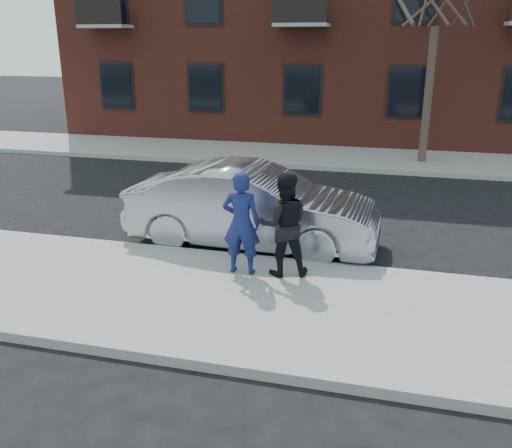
# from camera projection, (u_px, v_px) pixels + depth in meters

# --- Properties ---
(ground) EXTENTS (100.00, 100.00, 0.00)m
(ground) POSITION_uv_depth(u_px,v_px,m) (158.00, 291.00, 8.93)
(ground) COLOR black
(ground) RESTS_ON ground
(near_sidewalk) EXTENTS (50.00, 3.50, 0.15)m
(near_sidewalk) POSITION_uv_depth(u_px,v_px,m) (151.00, 293.00, 8.68)
(near_sidewalk) COLOR gray
(near_sidewalk) RESTS_ON ground
(near_curb) EXTENTS (50.00, 0.10, 0.15)m
(near_curb) POSITION_uv_depth(u_px,v_px,m) (191.00, 253.00, 10.33)
(near_curb) COLOR #999691
(near_curb) RESTS_ON ground
(far_sidewalk) EXTENTS (50.00, 3.50, 0.15)m
(far_sidewalk) POSITION_uv_depth(u_px,v_px,m) (289.00, 155.00, 19.22)
(far_sidewalk) COLOR gray
(far_sidewalk) RESTS_ON ground
(far_curb) EXTENTS (50.00, 0.10, 0.15)m
(far_curb) POSITION_uv_depth(u_px,v_px,m) (279.00, 166.00, 17.57)
(far_curb) COLOR #999691
(far_curb) RESTS_ON ground
(silver_sedan) EXTENTS (4.98, 1.85, 1.62)m
(silver_sedan) POSITION_uv_depth(u_px,v_px,m) (253.00, 207.00, 10.66)
(silver_sedan) COLOR #999BA3
(silver_sedan) RESTS_ON ground
(man_hoodie) EXTENTS (0.66, 0.51, 1.77)m
(man_hoodie) POSITION_uv_depth(u_px,v_px,m) (241.00, 223.00, 9.02)
(man_hoodie) COLOR navy
(man_hoodie) RESTS_ON near_sidewalk
(man_peacoat) EXTENTS (1.01, 0.89, 1.76)m
(man_peacoat) POSITION_uv_depth(u_px,v_px,m) (284.00, 225.00, 8.96)
(man_peacoat) COLOR black
(man_peacoat) RESTS_ON near_sidewalk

